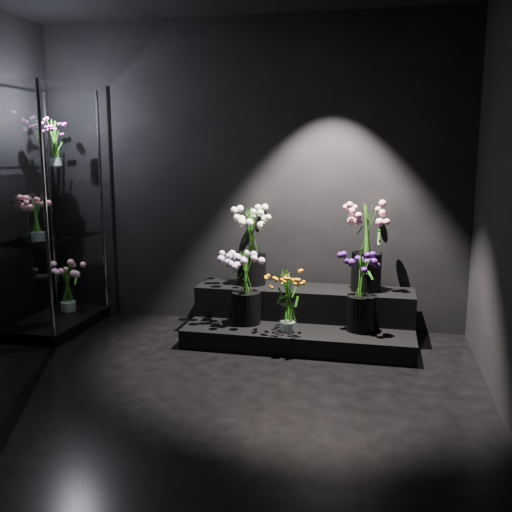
% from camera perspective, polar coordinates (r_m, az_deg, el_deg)
% --- Properties ---
extents(floor, '(4.00, 4.00, 0.00)m').
position_cam_1_polar(floor, '(3.76, -8.14, -15.15)').
color(floor, black).
rests_on(floor, ground).
extents(wall_back, '(4.00, 0.00, 4.00)m').
position_cam_1_polar(wall_back, '(5.32, -0.89, 8.08)').
color(wall_back, black).
rests_on(wall_back, floor).
extents(display_riser, '(1.91, 0.85, 0.43)m').
position_cam_1_polar(display_riser, '(5.04, 4.64, -6.22)').
color(display_riser, black).
rests_on(display_riser, floor).
extents(display_case, '(0.59, 0.99, 2.17)m').
position_cam_1_polar(display_case, '(5.44, -20.02, 4.20)').
color(display_case, black).
rests_on(display_case, floor).
extents(bouquet_orange_bells, '(0.28, 0.28, 0.52)m').
position_cam_1_polar(bouquet_orange_bells, '(4.66, 3.22, -4.35)').
color(bouquet_orange_bells, white).
rests_on(bouquet_orange_bells, display_riser).
extents(bouquet_lilac, '(0.46, 0.46, 0.62)m').
position_cam_1_polar(bouquet_lilac, '(4.85, -1.00, -2.68)').
color(bouquet_lilac, black).
rests_on(bouquet_lilac, display_riser).
extents(bouquet_purple, '(0.40, 0.40, 0.67)m').
position_cam_1_polar(bouquet_purple, '(4.73, 10.51, -3.08)').
color(bouquet_purple, black).
rests_on(bouquet_purple, display_riser).
extents(bouquet_cream_roses, '(0.50, 0.50, 0.70)m').
position_cam_1_polar(bouquet_cream_roses, '(5.13, -0.46, 1.49)').
color(bouquet_cream_roses, black).
rests_on(bouquet_cream_roses, display_riser).
extents(bouquet_pink_roses, '(0.47, 0.47, 0.75)m').
position_cam_1_polar(bouquet_pink_roses, '(4.98, 11.05, 1.29)').
color(bouquet_pink_roses, black).
rests_on(bouquet_pink_roses, display_riser).
extents(bouquet_case_pink, '(0.29, 0.29, 0.39)m').
position_cam_1_polar(bouquet_case_pink, '(5.30, -21.08, 3.63)').
color(bouquet_case_pink, white).
rests_on(bouquet_case_pink, display_case).
extents(bouquet_case_magenta, '(0.29, 0.29, 0.42)m').
position_cam_1_polar(bouquet_case_magenta, '(5.56, -19.49, 10.74)').
color(bouquet_case_magenta, white).
rests_on(bouquet_case_magenta, display_case).
extents(bouquet_case_base_pink, '(0.31, 0.31, 0.48)m').
position_cam_1_polar(bouquet_case_base_pink, '(5.76, -18.37, -2.80)').
color(bouquet_case_base_pink, white).
rests_on(bouquet_case_base_pink, display_case).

